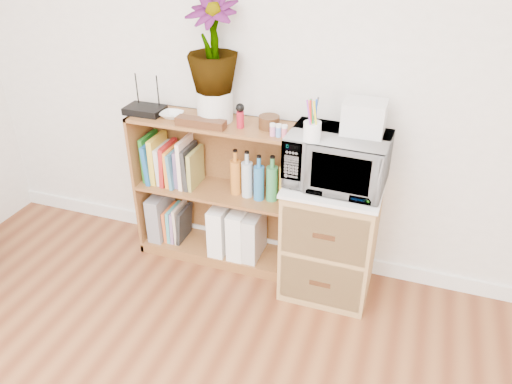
% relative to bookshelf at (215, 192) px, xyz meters
% --- Properties ---
extents(skirting_board, '(4.00, 0.02, 0.10)m').
position_rel_bookshelf_xyz_m(skirting_board, '(0.35, 0.14, -0.42)').
color(skirting_board, white).
rests_on(skirting_board, ground).
extents(bookshelf, '(1.00, 0.30, 0.95)m').
position_rel_bookshelf_xyz_m(bookshelf, '(0.00, 0.00, 0.00)').
color(bookshelf, brown).
rests_on(bookshelf, ground).
extents(wicker_unit, '(0.50, 0.45, 0.70)m').
position_rel_bookshelf_xyz_m(wicker_unit, '(0.75, -0.08, -0.12)').
color(wicker_unit, '#9E7542').
rests_on(wicker_unit, ground).
extents(microwave, '(0.53, 0.37, 0.29)m').
position_rel_bookshelf_xyz_m(microwave, '(0.75, -0.08, 0.39)').
color(microwave, silver).
rests_on(microwave, wicker_unit).
extents(pen_cup, '(0.09, 0.09, 0.10)m').
position_rel_bookshelf_xyz_m(pen_cup, '(0.63, -0.20, 0.58)').
color(pen_cup, white).
rests_on(pen_cup, microwave).
extents(small_appliance, '(0.21, 0.18, 0.17)m').
position_rel_bookshelf_xyz_m(small_appliance, '(0.86, -0.02, 0.62)').
color(small_appliance, silver).
rests_on(small_appliance, microwave).
extents(router, '(0.23, 0.15, 0.04)m').
position_rel_bookshelf_xyz_m(router, '(-0.42, -0.02, 0.50)').
color(router, black).
rests_on(router, bookshelf).
extents(white_bowl, '(0.13, 0.13, 0.03)m').
position_rel_bookshelf_xyz_m(white_bowl, '(-0.24, -0.03, 0.49)').
color(white_bowl, silver).
rests_on(white_bowl, bookshelf).
extents(plant_pot, '(0.20, 0.20, 0.17)m').
position_rel_bookshelf_xyz_m(plant_pot, '(0.01, 0.02, 0.56)').
color(plant_pot, silver).
rests_on(plant_pot, bookshelf).
extents(potted_plant, '(0.29, 0.29, 0.51)m').
position_rel_bookshelf_xyz_m(potted_plant, '(0.01, 0.02, 0.90)').
color(potted_plant, '#2C702C').
rests_on(potted_plant, plant_pot).
extents(trinket_box, '(0.29, 0.07, 0.05)m').
position_rel_bookshelf_xyz_m(trinket_box, '(-0.02, -0.10, 0.50)').
color(trinket_box, '#391C0F').
rests_on(trinket_box, bookshelf).
extents(kokeshi_doll, '(0.04, 0.04, 0.09)m').
position_rel_bookshelf_xyz_m(kokeshi_doll, '(0.19, -0.04, 0.52)').
color(kokeshi_doll, maroon).
rests_on(kokeshi_doll, bookshelf).
extents(wooden_bowl, '(0.12, 0.12, 0.07)m').
position_rel_bookshelf_xyz_m(wooden_bowl, '(0.34, 0.01, 0.51)').
color(wooden_bowl, '#3D2510').
rests_on(wooden_bowl, bookshelf).
extents(paint_jars, '(0.10, 0.04, 0.05)m').
position_rel_bookshelf_xyz_m(paint_jars, '(0.43, -0.09, 0.50)').
color(paint_jars, pink).
rests_on(paint_jars, bookshelf).
extents(file_box, '(0.09, 0.25, 0.31)m').
position_rel_bookshelf_xyz_m(file_box, '(-0.41, 0.00, -0.25)').
color(file_box, gray).
rests_on(file_box, bookshelf).
extents(magazine_holder_left, '(0.10, 0.26, 0.32)m').
position_rel_bookshelf_xyz_m(magazine_holder_left, '(0.04, -0.01, -0.24)').
color(magazine_holder_left, white).
rests_on(magazine_holder_left, bookshelf).
extents(magazine_holder_mid, '(0.10, 0.26, 0.32)m').
position_rel_bookshelf_xyz_m(magazine_holder_mid, '(0.17, -0.01, -0.24)').
color(magazine_holder_mid, white).
rests_on(magazine_holder_mid, bookshelf).
extents(magazine_holder_right, '(0.10, 0.24, 0.31)m').
position_rel_bookshelf_xyz_m(magazine_holder_right, '(0.26, -0.01, -0.25)').
color(magazine_holder_right, silver).
rests_on(magazine_holder_right, bookshelf).
extents(cookbooks, '(0.35, 0.20, 0.31)m').
position_rel_bookshelf_xyz_m(cookbooks, '(-0.29, 0.00, 0.16)').
color(cookbooks, '#1F701D').
rests_on(cookbooks, bookshelf).
extents(liquor_bottles, '(0.38, 0.07, 0.30)m').
position_rel_bookshelf_xyz_m(liquor_bottles, '(0.30, 0.00, 0.17)').
color(liquor_bottles, '#C67025').
rests_on(liquor_bottles, bookshelf).
extents(lower_books, '(0.14, 0.19, 0.26)m').
position_rel_bookshelf_xyz_m(lower_books, '(-0.29, -0.00, -0.29)').
color(lower_books, orange).
rests_on(lower_books, bookshelf).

